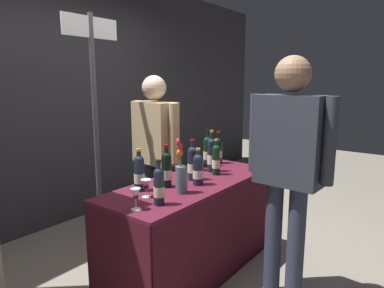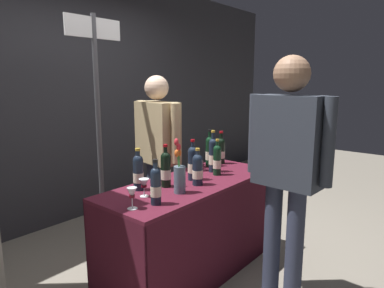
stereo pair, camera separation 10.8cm
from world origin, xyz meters
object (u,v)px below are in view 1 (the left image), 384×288
Objects in this scene: vendor_presenter at (155,145)px; booth_signpost at (95,111)px; tasting_table at (192,212)px; wine_glass_mid at (136,195)px; display_bottle_0 at (207,151)px; wine_glass_near_vendor at (146,185)px; taster_foreground_right at (289,158)px; flower_vase at (181,175)px; featured_wine_bottle at (139,172)px.

booth_signpost reaches higher than vendor_presenter.
vendor_presenter is at bearing -33.41° from booth_signpost.
tasting_table is 0.97× the size of vendor_presenter.
booth_signpost is at bearing 64.91° from wine_glass_mid.
display_bottle_0 reaches higher than wine_glass_mid.
taster_foreground_right is (0.61, -0.75, 0.18)m from wine_glass_near_vendor.
wine_glass_near_vendor is at bearing 41.81° from taster_foreground_right.
taster_foreground_right is (0.40, -0.62, 0.14)m from flower_vase.
taster_foreground_right reaches higher than tasting_table.
flower_vase reaches higher than display_bottle_0.
tasting_table is at bearing -9.30° from vendor_presenter.
taster_foreground_right is (0.81, -0.64, 0.17)m from wine_glass_mid.
tasting_table is 3.99× the size of flower_vase.
booth_signpost is at bearing 76.02° from featured_wine_bottle.
taster_foreground_right is at bearing -38.09° from wine_glass_mid.
taster_foreground_right is (0.12, -0.73, 0.52)m from tasting_table.
taster_foreground_right is at bearing -111.08° from display_bottle_0.
tasting_table is at bearing -21.24° from featured_wine_bottle.
booth_signpost is at bearing 15.39° from taster_foreground_right.
flower_vase is (0.42, -0.02, 0.03)m from wine_glass_mid.
wine_glass_mid is 0.08× the size of taster_foreground_right.
flower_vase is at bearing 35.43° from taster_foreground_right.
vendor_presenter is (0.89, 0.68, 0.09)m from wine_glass_mid.
booth_signpost is (-0.36, 1.60, 0.26)m from taster_foreground_right.
display_bottle_0 is 0.99m from taster_foreground_right.
display_bottle_0 is 0.21× the size of vendor_presenter.
taster_foreground_right reaches higher than flower_vase.
flower_vase is (-0.75, -0.30, -0.01)m from display_bottle_0.
flower_vase reaches higher than wine_glass_mid.
display_bottle_0 is at bearing 21.76° from flower_vase.
featured_wine_bottle is at bearing 33.90° from taster_foreground_right.
display_bottle_0 is 2.50× the size of wine_glass_mid.
wine_glass_mid is at bearing -42.98° from vendor_presenter.
flower_vase is 0.19× the size of booth_signpost.
flower_vase is (-0.27, -0.11, 0.38)m from tasting_table.
featured_wine_bottle is 2.26× the size of wine_glass_mid.
booth_signpost is (0.18, 0.71, 0.39)m from featured_wine_bottle.
booth_signpost reaches higher than taster_foreground_right.
vendor_presenter is at bearing 37.29° from wine_glass_mid.
flower_vase is at bearing -62.50° from featured_wine_bottle.
vendor_presenter reaches higher than tasting_table.
wine_glass_mid is 1.12m from vendor_presenter.
flower_vase reaches higher than tasting_table.
featured_wine_bottle is 0.31m from flower_vase.
tasting_table is 0.65m from display_bottle_0.
taster_foreground_right is at bearing -57.31° from flower_vase.
vendor_presenter is at bearing 34.66° from featured_wine_bottle.
featured_wine_bottle is 0.18× the size of taster_foreground_right.
booth_signpost reaches higher than wine_glass_mid.
tasting_table is at bearing -158.53° from display_bottle_0.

